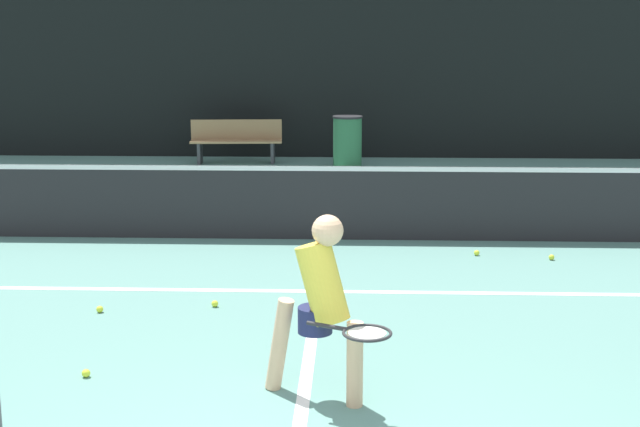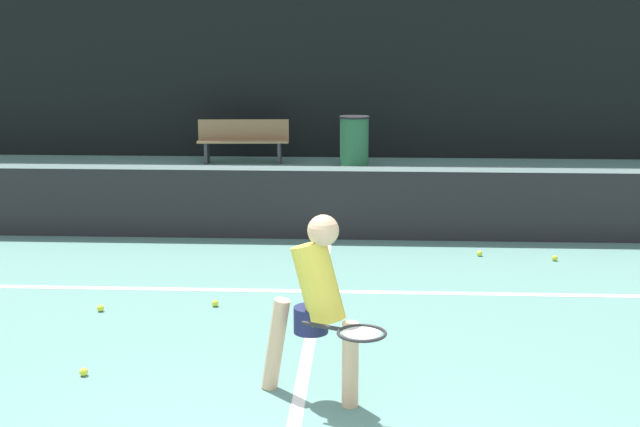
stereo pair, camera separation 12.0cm
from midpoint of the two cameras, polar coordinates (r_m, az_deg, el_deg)
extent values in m
cube|color=white|center=(9.21, 0.30, -5.00)|extent=(8.25, 0.10, 0.01)
cube|color=white|center=(8.42, 0.03, -6.65)|extent=(0.10, 6.29, 0.01)
cube|color=#232326|center=(11.34, 0.86, 0.67)|extent=(11.00, 0.02, 0.95)
cube|color=white|center=(11.26, 0.87, 2.90)|extent=(11.00, 0.03, 0.06)
cube|color=black|center=(18.51, 1.75, 9.40)|extent=(24.00, 0.06, 3.76)
cylinder|color=#DBAD84|center=(6.44, 2.49, -9.64)|extent=(0.12, 0.12, 0.63)
cylinder|color=#DBAD84|center=(6.70, -2.33, -8.36)|extent=(0.27, 0.21, 0.73)
cylinder|color=#1E234C|center=(6.48, -0.05, -6.82)|extent=(0.25, 0.25, 0.19)
cylinder|color=yellow|center=(6.37, 0.43, -4.46)|extent=(0.41, 0.33, 0.65)
sphere|color=#DBAD84|center=(6.25, 0.75, -1.10)|extent=(0.23, 0.23, 0.23)
cylinder|color=#262628|center=(6.20, 0.65, -7.22)|extent=(0.28, 0.16, 0.03)
torus|color=#262628|center=(6.07, 3.26, -7.66)|extent=(0.46, 0.46, 0.02)
cylinder|color=beige|center=(6.07, 3.26, -7.66)|extent=(0.35, 0.35, 0.01)
sphere|color=#D1E033|center=(10.78, 10.50, -2.53)|extent=(0.07, 0.07, 0.07)
sphere|color=#D1E033|center=(10.76, 15.10, -2.77)|extent=(0.07, 0.07, 0.07)
sphere|color=#D1E033|center=(8.78, -6.34, -5.73)|extent=(0.07, 0.07, 0.07)
sphere|color=#D1E033|center=(8.82, -13.49, -5.91)|extent=(0.07, 0.07, 0.07)
sphere|color=#D1E033|center=(7.29, -14.42, -9.79)|extent=(0.07, 0.07, 0.07)
cube|color=olive|center=(17.82, -4.75, 4.62)|extent=(1.83, 0.49, 0.04)
cube|color=olive|center=(17.97, -4.72, 5.35)|extent=(1.81, 0.17, 0.42)
cube|color=#333338|center=(17.91, -7.06, 3.89)|extent=(0.06, 0.32, 0.44)
cube|color=#333338|center=(17.82, -2.40, 3.93)|extent=(0.06, 0.32, 0.44)
cylinder|color=#28603D|center=(17.44, 2.40, 4.59)|extent=(0.56, 0.56, 0.94)
cylinder|color=black|center=(17.38, 2.42, 6.19)|extent=(0.58, 0.58, 0.04)
cube|color=black|center=(21.97, -6.20, 5.97)|extent=(1.85, 4.61, 0.89)
cube|color=#1E2328|center=(21.68, -6.34, 7.85)|extent=(1.55, 2.76, 0.59)
cylinder|color=black|center=(23.33, -3.59, 6.00)|extent=(0.18, 0.60, 0.60)
cylinder|color=black|center=(20.42, -4.53, 5.15)|extent=(0.18, 0.60, 0.60)
cylinder|color=brown|center=(24.20, -9.52, 9.80)|extent=(0.28, 0.28, 3.74)
cylinder|color=brown|center=(25.44, 16.06, 8.48)|extent=(0.28, 0.28, 2.75)
cylinder|color=brown|center=(27.61, 6.67, 8.85)|extent=(0.28, 0.28, 2.52)
cube|color=gray|center=(38.25, 2.44, 11.55)|extent=(36.00, 2.40, 4.94)
camera|label=1|loc=(0.06, -89.59, 0.09)|focal=50.00mm
camera|label=2|loc=(0.06, 90.41, -0.09)|focal=50.00mm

